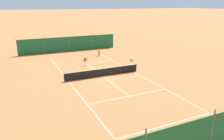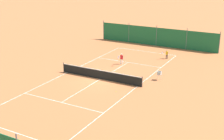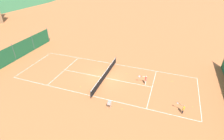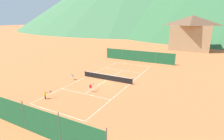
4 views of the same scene
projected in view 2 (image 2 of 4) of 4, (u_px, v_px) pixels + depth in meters
name	position (u px, v px, depth m)	size (l,w,h in m)	color
ground_plane	(100.00, 79.00, 31.40)	(600.00, 600.00, 0.00)	#BC6638
court_line_markings	(100.00, 79.00, 31.40)	(8.25, 23.85, 0.01)	white
tennis_net	(100.00, 74.00, 31.24)	(9.18, 0.08, 1.06)	#2D2D2D
windscreen_fence_near	(156.00, 37.00, 43.86)	(17.28, 0.08, 2.90)	#1E6038
player_near_baseline	(167.00, 54.00, 37.93)	(0.62, 0.87, 1.09)	black
player_near_service	(121.00, 58.00, 35.83)	(0.43, 1.09, 1.28)	white
tennis_ball_alley_right	(161.00, 75.00, 32.36)	(0.07, 0.07, 0.07)	#CCE033
tennis_ball_service_box	(120.00, 55.00, 39.63)	(0.07, 0.07, 0.07)	#CCE033
tennis_ball_alley_left	(120.00, 56.00, 39.24)	(0.07, 0.07, 0.07)	#CCE033
tennis_ball_mid_court	(97.00, 69.00, 34.39)	(0.07, 0.07, 0.07)	#CCE033
tennis_ball_by_net_right	(116.00, 91.00, 28.24)	(0.07, 0.07, 0.07)	#CCE033
tennis_ball_near_corner	(120.00, 60.00, 37.47)	(0.07, 0.07, 0.07)	#CCE033
tennis_ball_far_corner	(159.00, 55.00, 39.65)	(0.07, 0.07, 0.07)	#CCE033
ball_hopper	(159.00, 74.00, 30.92)	(0.36, 0.36, 0.89)	#B7B7BC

